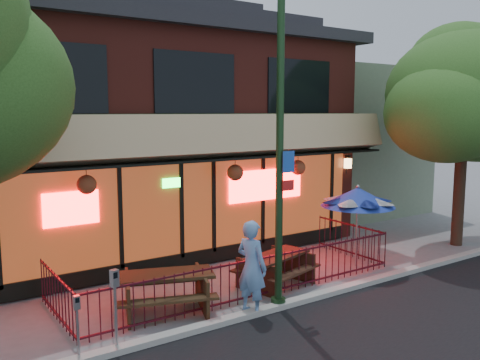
# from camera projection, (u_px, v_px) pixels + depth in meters

# --- Properties ---
(ground) EXTENTS (80.00, 80.00, 0.00)m
(ground) POSITION_uv_depth(u_px,v_px,m) (267.00, 301.00, 11.45)
(ground) COLOR gray
(ground) RESTS_ON ground
(curb) EXTENTS (80.00, 0.25, 0.12)m
(curb) POSITION_uv_depth(u_px,v_px,m) (281.00, 306.00, 11.03)
(curb) COLOR #999993
(curb) RESTS_ON ground
(restaurant_building) EXTENTS (12.96, 9.49, 8.05)m
(restaurant_building) POSITION_uv_depth(u_px,v_px,m) (138.00, 115.00, 16.73)
(restaurant_building) COLOR maroon
(restaurant_building) RESTS_ON ground
(neighbor_building) EXTENTS (6.00, 7.00, 6.00)m
(neighbor_building) POSITION_uv_depth(u_px,v_px,m) (325.00, 140.00, 22.37)
(neighbor_building) COLOR slate
(neighbor_building) RESTS_ON ground
(patio_fence) EXTENTS (8.44, 2.62, 1.00)m
(patio_fence) POSITION_uv_depth(u_px,v_px,m) (254.00, 268.00, 11.78)
(patio_fence) COLOR #3C0D18
(patio_fence) RESTS_ON ground
(street_light) EXTENTS (0.43, 0.32, 7.00)m
(street_light) POSITION_uv_depth(u_px,v_px,m) (280.00, 164.00, 10.70)
(street_light) COLOR black
(street_light) RESTS_ON ground
(street_tree_right) EXTENTS (4.80, 4.80, 7.02)m
(street_tree_right) POSITION_uv_depth(u_px,v_px,m) (463.00, 88.00, 15.74)
(street_tree_right) COLOR #2F2417
(street_tree_right) RESTS_ON ground
(picnic_table_left) EXTENTS (2.42, 2.14, 0.86)m
(picnic_table_left) POSITION_uv_depth(u_px,v_px,m) (165.00, 287.00, 10.74)
(picnic_table_left) COLOR #392615
(picnic_table_left) RESTS_ON ground
(picnic_table_right) EXTENTS (2.15, 1.85, 0.79)m
(picnic_table_right) POSITION_uv_depth(u_px,v_px,m) (276.00, 265.00, 12.40)
(picnic_table_right) COLOR #371E13
(picnic_table_right) RESTS_ON ground
(patio_umbrella) EXTENTS (2.00, 1.99, 2.28)m
(patio_umbrella) POSITION_uv_depth(u_px,v_px,m) (358.00, 197.00, 13.76)
(patio_umbrella) COLOR gray
(patio_umbrella) RESTS_ON ground
(pedestrian) EXTENTS (0.67, 0.84, 2.01)m
(pedestrian) POSITION_uv_depth(u_px,v_px,m) (252.00, 267.00, 10.65)
(pedestrian) COLOR #628DC4
(pedestrian) RESTS_ON ground
(parking_meter_near) EXTENTS (0.16, 0.14, 1.50)m
(parking_meter_near) POSITION_uv_depth(u_px,v_px,m) (115.00, 296.00, 8.94)
(parking_meter_near) COLOR gray
(parking_meter_near) RESTS_ON ground
(parking_meter_far) EXTENTS (0.10, 0.09, 1.17)m
(parking_meter_far) POSITION_uv_depth(u_px,v_px,m) (77.00, 317.00, 8.60)
(parking_meter_far) COLOR gray
(parking_meter_far) RESTS_ON ground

